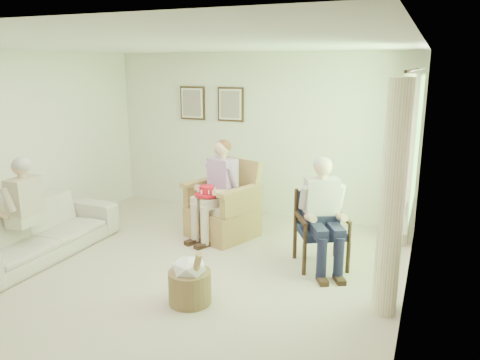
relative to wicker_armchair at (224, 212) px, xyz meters
The scene contains 18 objects.
floor 1.56m from the wicker_armchair, 88.30° to the right, with size 5.50×5.50×0.00m, color beige.
back_wall 1.55m from the wicker_armchair, 87.88° to the left, with size 5.00×0.04×2.60m, color silver.
left_wall 3.04m from the wicker_armchair, 148.15° to the right, with size 0.04×5.50×2.60m, color silver.
right_wall 3.12m from the wicker_armchair, 30.93° to the right, with size 0.04×5.50×2.60m, color silver.
ceiling 2.72m from the wicker_armchair, 88.30° to the right, with size 5.00×5.50×0.02m, color white.
window 2.82m from the wicker_armchair, ahead, with size 0.13×2.50×1.63m.
curtain_left 2.83m from the wicker_armchair, 28.79° to the right, with size 0.34×0.34×2.30m, color #F4E3BF.
curtain_right 2.59m from the wicker_armchair, 15.41° to the left, with size 0.34×0.34×2.30m, color #F4E3BF.
framed_print_left 2.16m from the wicker_armchair, 132.95° to the left, with size 0.45×0.05×0.55m.
framed_print_right 1.90m from the wicker_armchair, 108.83° to the left, with size 0.45×0.05×0.55m.
wicker_armchair is the anchor object (origin of this frame).
wood_armchair 1.59m from the wicker_armchair, 15.08° to the right, with size 0.58×0.54×0.89m.
sofa 2.50m from the wicker_armchair, 139.66° to the right, with size 0.89×2.27×0.66m, color beige.
person_wicker 0.48m from the wicker_armchair, 90.00° to the right, with size 0.40×0.62×1.37m.
person_dark 1.68m from the wicker_armchair, 20.13° to the right, with size 0.40×0.63×1.32m.
person_sofa 2.66m from the wicker_armchair, 136.43° to the right, with size 0.42×0.62×1.30m.
red_hat 0.51m from the wicker_armchair, 105.92° to the right, with size 0.32×0.32×0.14m.
hatbox 2.00m from the wicker_armchair, 75.47° to the right, with size 0.59×0.59×0.65m.
Camera 1 is at (2.63, -4.29, 2.41)m, focal length 35.00 mm.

